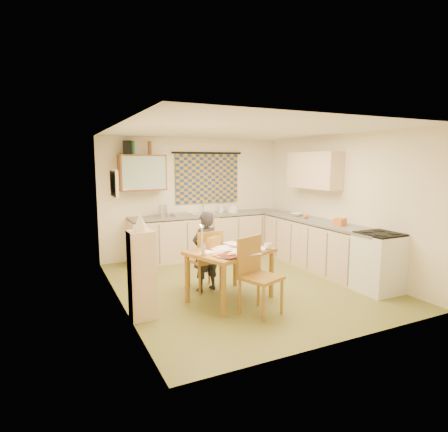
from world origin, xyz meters
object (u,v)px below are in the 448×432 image
counter_back (208,236)px  dining_table (230,275)px  counter_right (320,246)px  shelf_stand (142,275)px  person (205,251)px  chair_far (205,271)px  stove (378,263)px

counter_back → dining_table: (-0.72, -2.48, -0.07)m
counter_right → shelf_stand: bearing=-167.9°
dining_table → shelf_stand: (-1.31, -0.10, 0.20)m
counter_back → shelf_stand: size_ratio=2.86×
person → dining_table: bearing=97.5°
dining_table → chair_far: chair_far is taller
stove → dining_table: size_ratio=0.69×
counter_right → stove: bearing=-90.0°
counter_right → person: bearing=-176.8°
person → stove: bearing=142.9°
shelf_stand → dining_table: bearing=4.5°
counter_back → dining_table: size_ratio=2.44×
stove → shelf_stand: size_ratio=0.81×
counter_back → counter_right: bearing=-50.4°
stove → person: (-2.39, 1.22, 0.16)m
shelf_stand → counter_back: bearing=51.8°
counter_right → chair_far: 2.38m
stove → shelf_stand: bearing=170.5°
counter_back → chair_far: size_ratio=3.43×
counter_right → stove: (-0.00, -1.35, 0.01)m
counter_right → counter_back: bearing=129.6°
stove → shelf_stand: shelf_stand is taller
counter_back → shelf_stand: shelf_stand is taller
stove → chair_far: 2.70m
counter_back → stove: size_ratio=3.53×
counter_back → stove: 3.51m
counter_back → counter_right: 2.36m
dining_table → person: (-0.17, 0.52, 0.25)m
counter_back → person: (-0.89, -1.96, 0.18)m
dining_table → shelf_stand: 1.33m
shelf_stand → chair_far: bearing=30.6°
counter_back → dining_table: counter_back is taller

